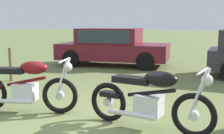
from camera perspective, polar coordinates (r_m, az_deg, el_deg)
name	(u,v)px	position (r m, az deg, el deg)	size (l,w,h in m)	color
ground_plane	(77,122)	(4.95, -6.93, -10.68)	(120.00, 120.00, 0.00)	olive
motorcycle_maroon	(25,86)	(5.54, -16.74, -3.69)	(1.87, 1.08, 1.02)	black
motorcycle_black	(149,99)	(4.51, 7.33, -6.29)	(2.08, 0.64, 1.02)	black
car_burgundy	(112,45)	(11.17, -0.05, 4.38)	(4.51, 2.85, 1.43)	maroon
fence_post_wooden	(11,64)	(8.66, -19.34, 0.48)	(0.10, 0.10, 0.95)	brown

